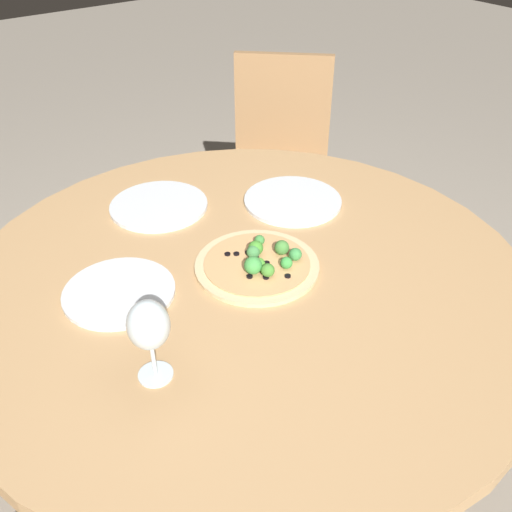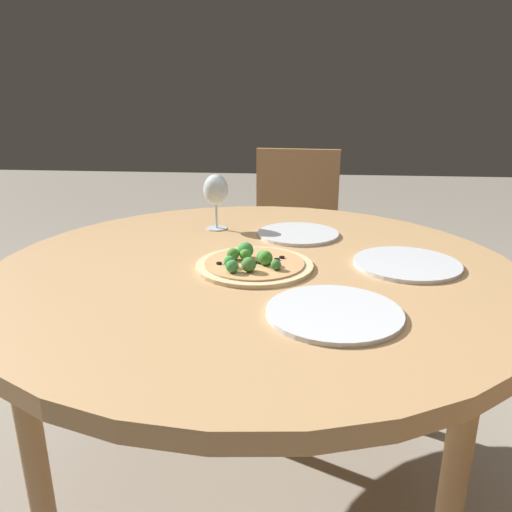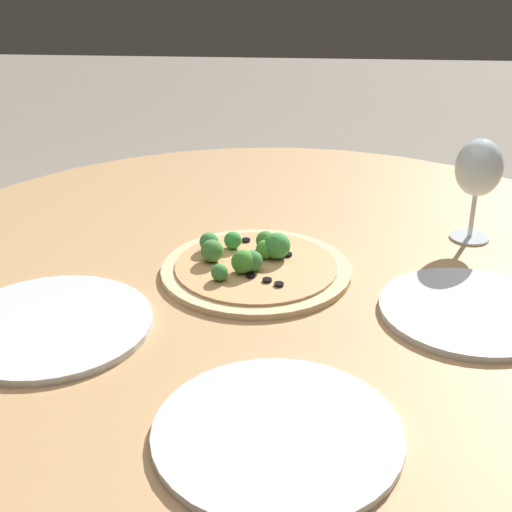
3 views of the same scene
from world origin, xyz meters
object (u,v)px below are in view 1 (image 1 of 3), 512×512
at_px(pizza, 258,263).
at_px(chair, 279,166).
at_px(plate_near, 159,205).
at_px(plate_far, 119,292).
at_px(wine_glass, 149,327).
at_px(plate_side, 293,200).

bearing_deg(pizza, chair, -41.84).
xyz_separation_m(pizza, plate_near, (0.38, 0.05, -0.01)).
distance_m(chair, plate_far, 1.19).
bearing_deg(wine_glass, plate_side, -61.17).
height_order(plate_near, plate_far, same).
bearing_deg(chair, pizza, -88.59).
bearing_deg(plate_far, chair, -56.45).
xyz_separation_m(pizza, plate_side, (0.18, -0.25, -0.01)).
height_order(chair, plate_near, chair).
relative_size(chair, plate_side, 3.33).
relative_size(pizza, wine_glass, 1.67).
distance_m(plate_far, plate_side, 0.56).
distance_m(pizza, plate_side, 0.31).
xyz_separation_m(pizza, plate_far, (0.10, 0.30, -0.01)).
bearing_deg(chair, plate_far, -103.19).
height_order(chair, wine_glass, wine_glass).
relative_size(chair, pizza, 3.08).
height_order(pizza, plate_far, pizza).
bearing_deg(plate_far, plate_near, -42.34).
bearing_deg(chair, plate_near, -109.57).
distance_m(wine_glass, plate_side, 0.70).
height_order(plate_near, plate_side, same).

